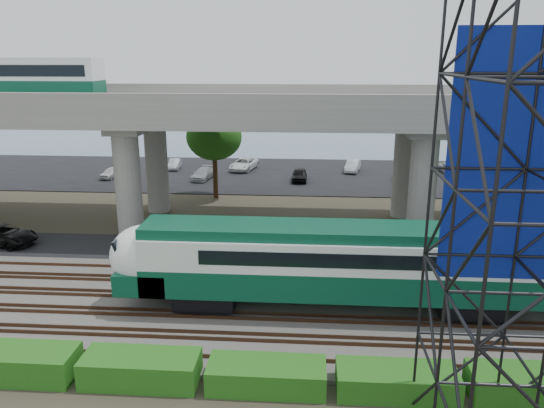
{
  "coord_description": "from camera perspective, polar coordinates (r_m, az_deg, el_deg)",
  "views": [
    {
      "loc": [
        2.52,
        -22.29,
        12.53
      ],
      "look_at": [
        0.46,
        6.0,
        4.57
      ],
      "focal_mm": 35.0,
      "sensor_mm": 36.0,
      "label": 1
    }
  ],
  "objects": [
    {
      "name": "ground",
      "position": [
        25.69,
        -2.05,
        -13.53
      ],
      "size": [
        140.0,
        140.0,
        0.0
      ],
      "primitive_type": "plane",
      "color": "#474233",
      "rests_on": "ground"
    },
    {
      "name": "ballast_bed",
      "position": [
        27.4,
        -1.59,
        -11.31
      ],
      "size": [
        90.0,
        12.0,
        0.2
      ],
      "primitive_type": "cube",
      "color": "slate",
      "rests_on": "ground"
    },
    {
      "name": "service_road",
      "position": [
        35.18,
        -0.21,
        -5.12
      ],
      "size": [
        90.0,
        5.0,
        0.08
      ],
      "primitive_type": "cube",
      "color": "black",
      "rests_on": "ground"
    },
    {
      "name": "parking_lot",
      "position": [
        57.71,
        1.57,
        3.17
      ],
      "size": [
        90.0,
        18.0,
        0.08
      ],
      "primitive_type": "cube",
      "color": "black",
      "rests_on": "ground"
    },
    {
      "name": "harbor_water",
      "position": [
        79.32,
        2.31,
        6.59
      ],
      "size": [
        140.0,
        40.0,
        0.03
      ],
      "primitive_type": "cube",
      "color": "slate",
      "rests_on": "ground"
    },
    {
      "name": "rail_tracks",
      "position": [
        27.32,
        -1.6,
        -10.97
      ],
      "size": [
        90.0,
        9.52,
        0.16
      ],
      "color": "#472D1E",
      "rests_on": "ballast_bed"
    },
    {
      "name": "commuter_train",
      "position": [
        26.37,
        11.59,
        -6.13
      ],
      "size": [
        29.3,
        3.06,
        4.3
      ],
      "color": "black",
      "rests_on": "rail_tracks"
    },
    {
      "name": "overpass",
      "position": [
        38.73,
        -1.65,
        9.27
      ],
      "size": [
        80.0,
        12.0,
        12.4
      ],
      "color": "#9E9B93",
      "rests_on": "ground"
    },
    {
      "name": "hedge_strip",
      "position": [
        21.66,
        -0.56,
        -17.87
      ],
      "size": [
        34.6,
        1.8,
        1.2
      ],
      "color": "#185613",
      "rests_on": "ground"
    },
    {
      "name": "trees",
      "position": [
        39.73,
        -6.35,
        5.49
      ],
      "size": [
        40.94,
        16.94,
        7.69
      ],
      "color": "#382314",
      "rests_on": "ground"
    },
    {
      "name": "suv",
      "position": [
        40.55,
        -26.97,
        -2.98
      ],
      "size": [
        5.16,
        3.18,
        1.33
      ],
      "primitive_type": "imported",
      "rotation": [
        0.0,
        0.0,
        1.36
      ],
      "color": "black",
      "rests_on": "service_road"
    },
    {
      "name": "parked_cars",
      "position": [
        57.15,
        2.37,
        3.71
      ],
      "size": [
        38.52,
        9.82,
        1.32
      ],
      "color": "silver",
      "rests_on": "parking_lot"
    }
  ]
}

